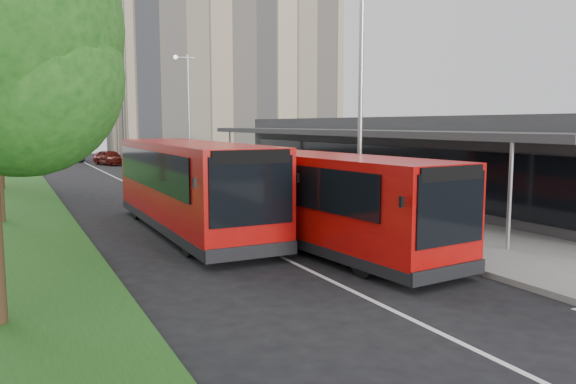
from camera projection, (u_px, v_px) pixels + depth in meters
name	position (u px, v px, depth m)	size (l,w,h in m)	color
ground	(275.00, 254.00, 15.98)	(120.00, 120.00, 0.00)	black
pavement	(226.00, 180.00, 36.38)	(5.00, 80.00, 0.15)	slate
grass_verge	(2.00, 191.00, 30.57)	(5.00, 80.00, 0.10)	#214C18
lane_centre_line	(152.00, 195.00, 29.27)	(0.12, 70.00, 0.01)	silver
kerb_dashes	(190.00, 184.00, 34.29)	(0.12, 56.00, 0.01)	silver
office_block	(223.00, 72.00, 58.38)	(22.00, 12.00, 18.00)	tan
station_building	(404.00, 157.00, 27.67)	(7.70, 26.00, 4.00)	#2F2F32
lamp_post_near	(359.00, 93.00, 19.02)	(1.44, 0.28, 8.00)	#979AA0
lamp_post_far	(187.00, 108.00, 36.75)	(1.44, 0.28, 8.00)	#979AA0
bus_main	(322.00, 201.00, 16.55)	(3.44, 10.06, 2.79)	#B30C09
bus_second	(190.00, 186.00, 19.06)	(2.94, 10.83, 3.06)	#B30C09
litter_bin	(298.00, 188.00, 27.14)	(0.50, 0.50, 0.89)	#3C2318
bollard	(222.00, 175.00, 33.98)	(0.15, 0.15, 0.95)	yellow
car_near	(110.00, 157.00, 50.48)	(1.62, 4.02, 1.37)	#54110C
car_far	(73.00, 155.00, 55.10)	(1.39, 3.99, 1.31)	navy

